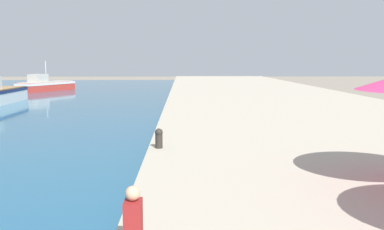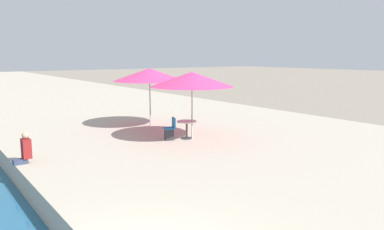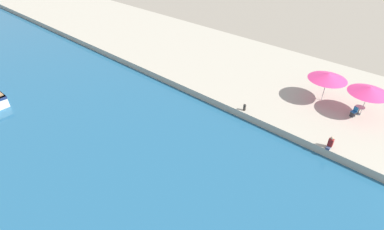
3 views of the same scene
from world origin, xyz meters
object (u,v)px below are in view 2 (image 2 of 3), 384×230
at_px(cafe_umbrella_pink, 192,79).
at_px(person_at_quay, 25,149).
at_px(cafe_umbrella_white, 150,75).
at_px(cafe_chair_left, 170,132).
at_px(cafe_table, 187,126).

xyz_separation_m(cafe_umbrella_pink, person_at_quay, (-6.36, 0.34, -2.01)).
distance_m(cafe_umbrella_white, cafe_chair_left, 3.91).
height_order(cafe_chair_left, person_at_quay, person_at_quay).
distance_m(cafe_umbrella_white, person_at_quay, 7.48).
height_order(cafe_umbrella_white, cafe_table, cafe_umbrella_white).
distance_m(cafe_umbrella_pink, cafe_umbrella_white, 3.54).
bearing_deg(cafe_umbrella_white, person_at_quay, -153.57).
bearing_deg(cafe_chair_left, cafe_table, -90.00).
height_order(cafe_umbrella_white, person_at_quay, cafe_umbrella_white).
height_order(cafe_umbrella_white, cafe_chair_left, cafe_umbrella_white).
height_order(cafe_umbrella_pink, cafe_umbrella_white, cafe_umbrella_white).
height_order(cafe_umbrella_pink, cafe_table, cafe_umbrella_pink).
height_order(cafe_umbrella_pink, cafe_chair_left, cafe_umbrella_pink).
bearing_deg(person_at_quay, cafe_umbrella_pink, -3.07).
bearing_deg(cafe_umbrella_white, cafe_chair_left, -106.17).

